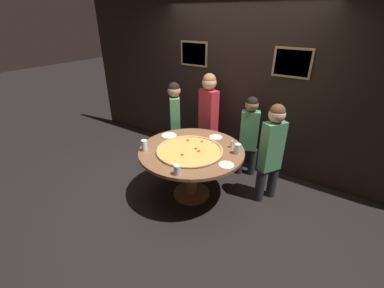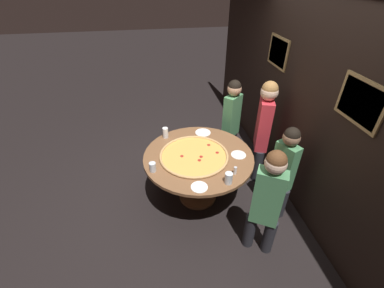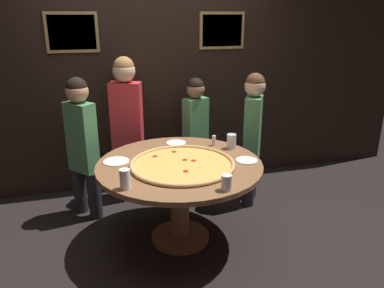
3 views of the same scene
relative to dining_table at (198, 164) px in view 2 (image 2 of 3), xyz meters
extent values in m
plane|color=black|center=(0.00, 0.00, -0.59)|extent=(24.00, 24.00, 0.00)
cube|color=black|center=(0.00, 1.30, 0.71)|extent=(6.40, 0.06, 2.60)
cube|color=#9E7F4C|center=(-0.80, 1.26, 1.16)|extent=(0.52, 0.02, 0.40)
cube|color=slate|center=(-0.80, 1.25, 1.16)|extent=(0.46, 0.01, 0.34)
cube|color=#9E7F4C|center=(0.80, 1.26, 1.16)|extent=(0.52, 0.02, 0.40)
cube|color=slate|center=(0.80, 1.25, 1.16)|extent=(0.46, 0.01, 0.34)
cylinder|color=brown|center=(0.00, 0.00, 0.13)|extent=(1.40, 1.40, 0.04)
cylinder|color=brown|center=(0.00, 0.00, -0.24)|extent=(0.16, 0.16, 0.70)
cylinder|color=brown|center=(0.00, 0.00, -0.57)|extent=(0.52, 0.52, 0.04)
cylinder|color=#E5A84C|center=(0.01, -0.06, 0.16)|extent=(0.83, 0.83, 0.01)
torus|color=tan|center=(0.01, -0.06, 0.17)|extent=(0.87, 0.87, 0.03)
cylinder|color=#A8281E|center=(0.00, -0.21, 0.17)|extent=(0.04, 0.04, 0.00)
cylinder|color=#A8281E|center=(-0.18, 0.18, 0.17)|extent=(0.04, 0.04, 0.00)
cylinder|color=#A8281E|center=(0.01, 0.24, 0.17)|extent=(0.04, 0.04, 0.00)
cylinder|color=#A8281E|center=(0.12, -0.01, 0.17)|extent=(0.04, 0.04, 0.00)
cylinder|color=#A8281E|center=(0.05, 0.02, 0.17)|extent=(0.04, 0.04, 0.00)
cylinder|color=silver|center=(0.55, 0.23, 0.22)|extent=(0.09, 0.09, 0.14)
cylinder|color=white|center=(-0.49, -0.37, 0.23)|extent=(0.08, 0.08, 0.15)
cylinder|color=silver|center=(0.20, -0.58, 0.21)|extent=(0.08, 0.08, 0.12)
cylinder|color=white|center=(0.09, 0.50, 0.16)|extent=(0.19, 0.19, 0.01)
cylinder|color=white|center=(-0.51, 0.17, 0.16)|extent=(0.22, 0.22, 0.01)
cylinder|color=white|center=(0.57, -0.10, 0.16)|extent=(0.19, 0.19, 0.01)
cylinder|color=silver|center=(0.42, 0.35, 0.20)|extent=(0.04, 0.04, 0.08)
cylinder|color=#B7B7BC|center=(0.42, 0.35, 0.24)|extent=(0.04, 0.04, 0.01)
cylinder|color=#232328|center=(0.95, 0.62, -0.35)|extent=(0.17, 0.17, 0.48)
cylinder|color=#232328|center=(0.84, 0.44, -0.35)|extent=(0.17, 0.17, 0.48)
cube|color=#4C8C59|center=(0.90, 0.53, 0.23)|extent=(0.28, 0.33, 0.67)
sphere|color=beige|center=(0.90, 0.53, 0.66)|extent=(0.21, 0.21, 0.21)
sphere|color=brown|center=(0.90, 0.53, 0.70)|extent=(0.19, 0.19, 0.19)
cylinder|color=#232328|center=(0.50, 1.00, -0.36)|extent=(0.16, 0.16, 0.45)
cylinder|color=#232328|center=(0.32, 0.92, -0.36)|extent=(0.16, 0.16, 0.45)
cube|color=#4C8C59|center=(0.41, 0.96, 0.17)|extent=(0.30, 0.24, 0.62)
sphere|color=#8C664C|center=(0.41, 0.96, 0.58)|extent=(0.19, 0.19, 0.19)
sphere|color=black|center=(0.41, 0.96, 0.61)|extent=(0.18, 0.18, 0.18)
cylinder|color=#232328|center=(-0.72, 0.60, -0.35)|extent=(0.18, 0.18, 0.48)
cylinder|color=#232328|center=(-0.86, 0.76, -0.35)|extent=(0.18, 0.18, 0.48)
cube|color=#4C8C59|center=(-0.79, 0.68, 0.23)|extent=(0.30, 0.32, 0.67)
sphere|color=tan|center=(-0.79, 0.68, 0.67)|extent=(0.21, 0.21, 0.21)
sphere|color=black|center=(-0.79, 0.68, 0.71)|extent=(0.19, 0.19, 0.19)
cylinder|color=#232328|center=(-0.22, 0.95, -0.32)|extent=(0.18, 0.18, 0.53)
cylinder|color=#232328|center=(-0.44, 1.03, -0.32)|extent=(0.18, 0.18, 0.53)
cube|color=red|center=(-0.33, 0.99, 0.31)|extent=(0.35, 0.26, 0.74)
sphere|color=beige|center=(-0.33, 0.99, 0.80)|extent=(0.23, 0.23, 0.23)
sphere|color=#9E703D|center=(-0.33, 0.99, 0.84)|extent=(0.21, 0.21, 0.21)
camera|label=1|loc=(1.68, -2.48, 1.75)|focal=24.00mm
camera|label=2|loc=(2.54, -0.53, 2.13)|focal=24.00mm
camera|label=3|loc=(-0.67, -2.84, 1.35)|focal=35.00mm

